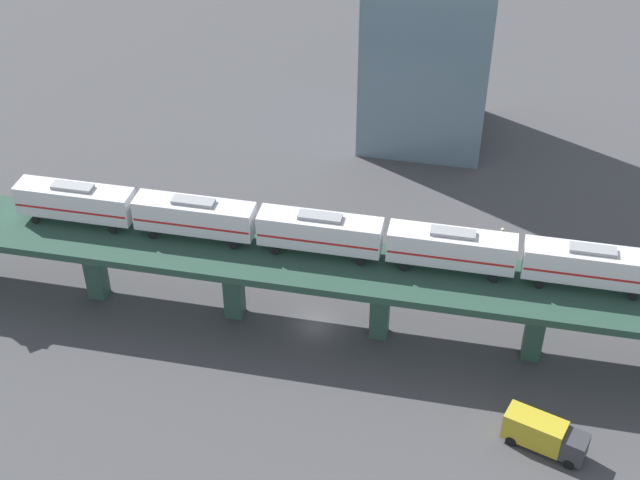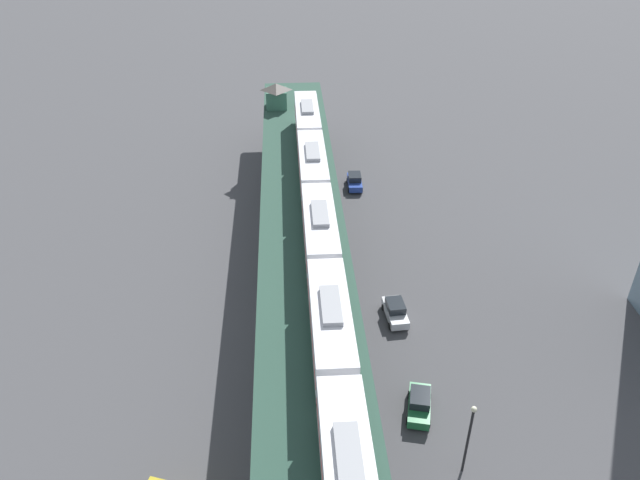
# 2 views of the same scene
# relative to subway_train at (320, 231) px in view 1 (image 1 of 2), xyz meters

# --- Properties ---
(ground_plane) EXTENTS (400.00, 400.00, 0.00)m
(ground_plane) POSITION_rel_subway_train_xyz_m (1.40, -0.15, -10.88)
(ground_plane) COLOR #424244
(elevated_viaduct) EXTENTS (8.41, 92.00, 8.34)m
(elevated_viaduct) POSITION_rel_subway_train_xyz_m (1.40, -0.34, -3.74)
(elevated_viaduct) COLOR #244135
(elevated_viaduct) RESTS_ON ground
(subway_train) EXTENTS (2.84, 62.40, 4.45)m
(subway_train) POSITION_rel_subway_train_xyz_m (0.00, 0.00, 0.00)
(subway_train) COLOR silver
(subway_train) RESTS_ON elevated_viaduct
(street_car_silver) EXTENTS (2.23, 4.53, 1.89)m
(street_car_silver) POSITION_rel_subway_train_xyz_m (-7.47, -0.36, -9.94)
(street_car_silver) COLOR #B7BABF
(street_car_silver) RESTS_ON ground
(street_car_blue) EXTENTS (2.06, 4.46, 1.89)m
(street_car_blue) POSITION_rel_subway_train_xyz_m (-6.40, -27.74, -9.94)
(street_car_blue) COLOR #233D93
(street_car_blue) RESTS_ON ground
(street_car_green) EXTENTS (2.74, 4.69, 1.89)m
(street_car_green) POSITION_rel_subway_train_xyz_m (-7.53, 11.58, -9.94)
(street_car_green) COLOR #1E6638
(street_car_green) RESTS_ON ground
(delivery_truck) EXTENTS (4.41, 7.54, 3.20)m
(delivery_truck) POSITION_rel_subway_train_xyz_m (12.94, 22.54, -9.12)
(delivery_truck) COLOR #333338
(delivery_truck) RESTS_ON ground
(street_lamp) EXTENTS (0.44, 0.44, 6.94)m
(street_lamp) POSITION_rel_subway_train_xyz_m (-9.73, 17.44, -6.77)
(street_lamp) COLOR black
(street_lamp) RESTS_ON ground
(office_tower) EXTENTS (16.00, 16.00, 36.00)m
(office_tower) POSITION_rel_subway_train_xyz_m (-40.02, 6.07, 7.12)
(office_tower) COLOR slate
(office_tower) RESTS_ON ground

